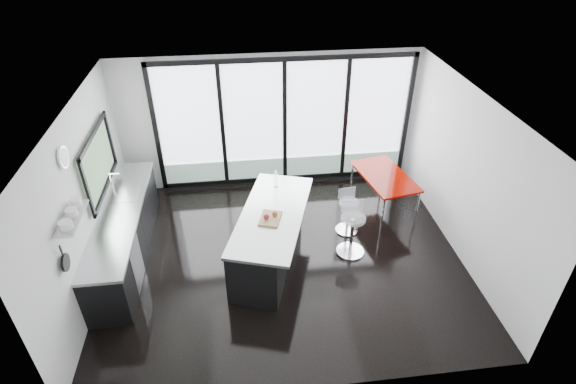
{
  "coord_description": "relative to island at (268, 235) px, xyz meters",
  "views": [
    {
      "loc": [
        -0.66,
        -5.81,
        5.25
      ],
      "look_at": [
        0.1,
        0.3,
        1.15
      ],
      "focal_mm": 28.0,
      "sensor_mm": 36.0,
      "label": 1
    }
  ],
  "objects": [
    {
      "name": "bar_stool_near",
      "position": [
        1.42,
        -0.03,
        -0.1
      ],
      "size": [
        0.52,
        0.52,
        0.77
      ],
      "primitive_type": "cylinder",
      "rotation": [
        0.0,
        0.0,
        -0.07
      ],
      "color": "silver",
      "rests_on": "floor"
    },
    {
      "name": "island",
      "position": [
        0.0,
        0.0,
        0.0
      ],
      "size": [
        1.65,
        2.54,
        1.25
      ],
      "color": "black",
      "rests_on": "floor"
    },
    {
      "name": "bar_stool_far",
      "position": [
        1.5,
        0.57,
        -0.16
      ],
      "size": [
        0.46,
        0.46,
        0.66
      ],
      "primitive_type": "cylinder",
      "rotation": [
        0.0,
        0.0,
        0.11
      ],
      "color": "silver",
      "rests_on": "floor"
    },
    {
      "name": "wall_right",
      "position": [
        3.26,
        -0.03,
        0.91
      ],
      "size": [
        0.0,
        5.0,
        2.8
      ],
      "primitive_type": "cube",
      "color": "silver",
      "rests_on": "ground"
    },
    {
      "name": "wall_left",
      "position": [
        -2.71,
        0.25,
        1.07
      ],
      "size": [
        0.26,
        5.0,
        2.8
      ],
      "color": "silver",
      "rests_on": "ground"
    },
    {
      "name": "floor",
      "position": [
        0.26,
        -0.03,
        -0.49
      ],
      "size": [
        6.0,
        5.0,
        0.0
      ],
      "primitive_type": "cube",
      "color": "black",
      "rests_on": "ground"
    },
    {
      "name": "ceiling",
      "position": [
        0.26,
        -0.03,
        2.31
      ],
      "size": [
        6.0,
        5.0,
        0.0
      ],
      "primitive_type": "cube",
      "color": "white",
      "rests_on": "wall_back"
    },
    {
      "name": "counter_cabinets",
      "position": [
        -2.41,
        0.37,
        -0.02
      ],
      "size": [
        0.69,
        3.24,
        1.36
      ],
      "color": "black",
      "rests_on": "floor"
    },
    {
      "name": "red_table",
      "position": [
        2.35,
        1.19,
        -0.1
      ],
      "size": [
        1.08,
        1.56,
        0.77
      ],
      "primitive_type": "cube",
      "rotation": [
        0.0,
        0.0,
        0.19
      ],
      "color": "#750800",
      "rests_on": "floor"
    },
    {
      "name": "wall_back",
      "position": [
        0.54,
        2.44,
        0.78
      ],
      "size": [
        6.0,
        0.09,
        2.8
      ],
      "color": "silver",
      "rests_on": "ground"
    },
    {
      "name": "wall_front",
      "position": [
        0.26,
        -2.53,
        0.91
      ],
      "size": [
        6.0,
        0.0,
        2.8
      ],
      "primitive_type": "cube",
      "color": "silver",
      "rests_on": "ground"
    }
  ]
}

